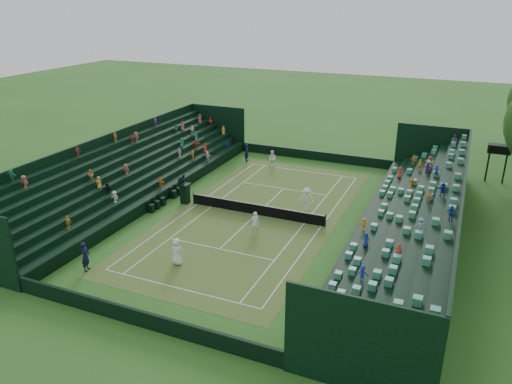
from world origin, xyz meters
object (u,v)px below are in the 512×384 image
at_px(umpire_chair, 185,191).
at_px(player_far_west, 272,159).
at_px(tennis_net, 256,209).
at_px(player_far_east, 307,199).
at_px(player_near_east, 255,223).
at_px(player_near_west, 177,252).

bearing_deg(umpire_chair, player_far_west, 74.61).
xyz_separation_m(tennis_net, player_far_east, (3.41, 2.63, 0.44)).
xyz_separation_m(tennis_net, umpire_chair, (-6.57, -0.09, 0.58)).
bearing_deg(player_far_east, player_far_west, 115.49).
bearing_deg(player_near_east, tennis_net, -96.68).
distance_m(player_near_west, player_far_west, 21.30).
bearing_deg(tennis_net, player_near_west, -99.67).
bearing_deg(player_far_west, player_far_east, -46.05).
xyz_separation_m(umpire_chair, player_far_west, (3.29, 11.95, -0.23)).
xyz_separation_m(umpire_chair, player_near_east, (7.88, -3.11, -0.20)).
distance_m(umpire_chair, player_far_east, 10.35).
bearing_deg(player_near_west, player_far_west, -90.83).
relative_size(tennis_net, umpire_chair, 4.51).
distance_m(tennis_net, player_far_east, 4.33).
bearing_deg(player_far_west, tennis_net, -66.55).
relative_size(umpire_chair, player_far_west, 1.47).
distance_m(tennis_net, player_near_west, 9.52).
distance_m(tennis_net, player_near_east, 3.48).
relative_size(player_near_west, player_far_east, 0.96).
distance_m(umpire_chair, player_far_west, 12.39).
height_order(player_near_east, player_far_east, player_far_east).
height_order(umpire_chair, player_near_east, umpire_chair).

